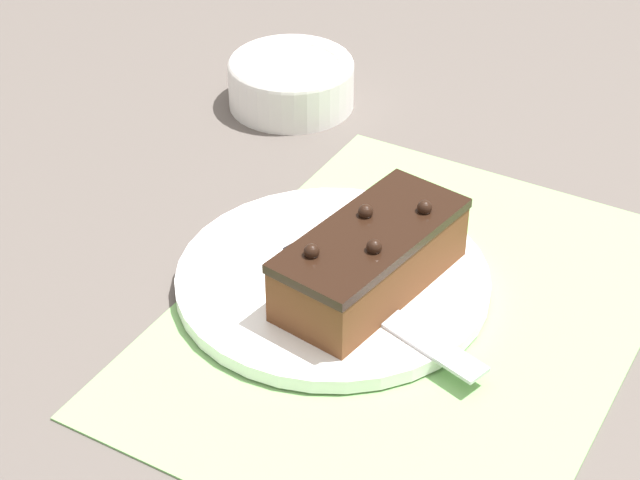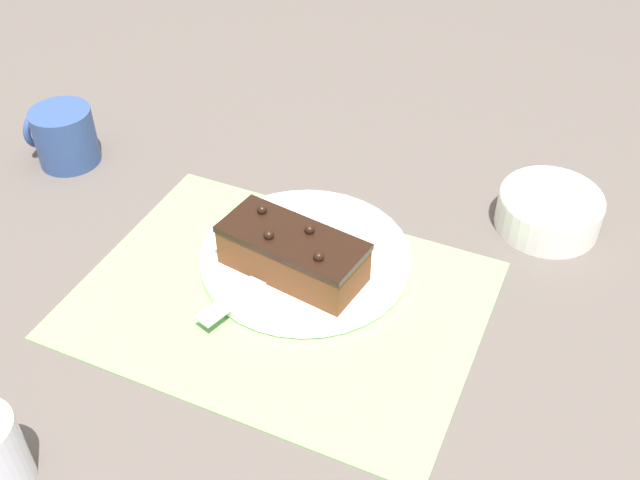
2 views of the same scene
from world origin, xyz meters
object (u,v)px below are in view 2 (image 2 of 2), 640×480
serving_knife (285,258)px  coffee_mug (64,136)px  chocolate_cake (290,252)px  small_bowl (549,209)px  cake_plate (305,257)px

serving_knife → coffee_mug: size_ratio=2.09×
coffee_mug → chocolate_cake: bearing=166.8°
serving_knife → small_bowl: small_bowl is taller
cake_plate → serving_knife: bearing=57.0°
serving_knife → coffee_mug: 0.40m
serving_knife → small_bowl: size_ratio=1.51×
small_bowl → coffee_mug: (0.66, 0.13, 0.01)m
chocolate_cake → coffee_mug: 0.41m
chocolate_cake → serving_knife: chocolate_cake is taller
chocolate_cake → serving_knife: 0.03m
serving_knife → small_bowl: bearing=-124.7°
cake_plate → chocolate_cake: 0.05m
cake_plate → coffee_mug: size_ratio=2.69×
cake_plate → serving_knife: serving_knife is taller
chocolate_cake → coffee_mug: (0.40, -0.09, -0.00)m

